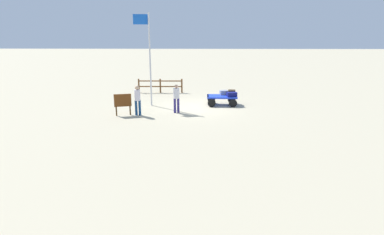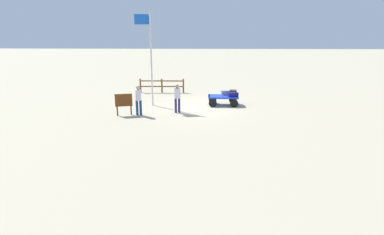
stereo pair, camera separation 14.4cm
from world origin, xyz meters
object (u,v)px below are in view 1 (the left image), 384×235
Objects in this scene: worker_lead at (176,96)px; worker_trailing at (137,98)px; suitcase_dark at (232,92)px; luggage_cart at (222,98)px; signboard at (123,102)px; flagpole at (148,52)px; suitcase_tan at (224,92)px; suitcase_grey at (232,94)px.

worker_trailing is at bearing 16.50° from worker_lead.
worker_trailing reaches higher than suitcase_dark.
worker_lead is (2.75, 1.96, 0.53)m from luggage_cart.
signboard reaches higher than suitcase_dark.
flagpole is (1.82, -1.76, 2.38)m from worker_lead.
worker_trailing is 1.39× the size of signboard.
flagpole is at bearing 6.93° from suitcase_tan.
signboard is (5.87, 3.00, 0.04)m from suitcase_tan.
signboard is (5.71, 2.63, 0.34)m from luggage_cart.
suitcase_grey is at bearing 128.63° from suitcase_tan.
suitcase_tan is (0.50, -0.13, -0.03)m from suitcase_dark.
luggage_cart is 1.56× the size of signboard.
suitcase_grey is (-0.62, 0.20, 0.30)m from luggage_cart.
suitcase_grey is at bearing -156.52° from worker_trailing.
worker_trailing is at bearing 23.48° from suitcase_grey.
suitcase_tan is at bearing -51.37° from suitcase_grey.
worker_trailing is at bearing -177.39° from signboard.
suitcase_grey is at bearing -159.02° from signboard.
suitcase_grey reaches higher than luggage_cart.
worker_trailing reaches higher than suitcase_tan.
signboard is at bearing 27.08° from suitcase_tan.
suitcase_tan is at bearing -14.79° from suitcase_dark.
suitcase_tan is 5.43m from flagpole.
suitcase_dark is at bearing -155.75° from signboard.
worker_lead is at bearing 38.70° from suitcase_tan.
flagpole is (4.57, 0.20, 2.91)m from luggage_cart.
luggage_cart is 1.16× the size of worker_lead.
luggage_cart is at bearing -155.32° from signboard.
luggage_cart is 0.78m from suitcase_dark.
suitcase_grey is 0.45m from suitcase_dark.
flagpole is at bearing -44.02° from worker_lead.
worker_lead reaches higher than suitcase_grey.
suitcase_tan is at bearing -152.92° from signboard.
flagpole reaches higher than luggage_cart.
suitcase_grey is 0.12× the size of flagpole.
worker_trailing is (5.55, 2.83, 0.22)m from suitcase_dark.
flagpole reaches higher than suitcase_tan.
suitcase_dark is at bearing -175.15° from flagpole.
worker_lead is (3.37, 1.76, 0.24)m from suitcase_grey.
worker_trailing is at bearing 30.44° from suitcase_tan.
suitcase_tan is at bearing -113.15° from luggage_cart.
suitcase_tan is (0.46, -0.57, 0.01)m from suitcase_grey.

